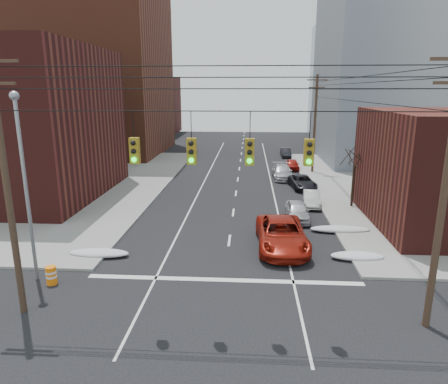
# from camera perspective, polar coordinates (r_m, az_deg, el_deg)

# --- Properties ---
(ground) EXTENTS (160.00, 160.00, 0.00)m
(ground) POSITION_cam_1_polar(r_m,az_deg,el_deg) (15.22, -1.74, -23.57)
(ground) COLOR black
(ground) RESTS_ON ground
(building_brick_tall) EXTENTS (24.00, 20.00, 30.00)m
(building_brick_tall) POSITION_cam_1_polar(r_m,az_deg,el_deg) (65.26, -20.14, 18.54)
(building_brick_tall) COLOR brown
(building_brick_tall) RESTS_ON ground
(building_brick_far) EXTENTS (22.00, 18.00, 12.00)m
(building_brick_far) POSITION_cam_1_polar(r_m,az_deg,el_deg) (90.20, -14.19, 11.85)
(building_brick_far) COLOR #4B1916
(building_brick_far) RESTS_ON ground
(building_office) EXTENTS (22.00, 20.00, 25.00)m
(building_office) POSITION_cam_1_polar(r_m,az_deg,el_deg) (59.77, 25.09, 16.13)
(building_office) COLOR gray
(building_office) RESTS_ON ground
(building_glass) EXTENTS (20.00, 18.00, 22.00)m
(building_glass) POSITION_cam_1_polar(r_m,az_deg,el_deg) (85.07, 19.89, 14.69)
(building_glass) COLOR gray
(building_glass) RESTS_ON ground
(utility_pole_left) EXTENTS (2.20, 0.28, 11.00)m
(utility_pole_left) POSITION_cam_1_polar(r_m,az_deg,el_deg) (18.16, -28.67, 1.25)
(utility_pole_left) COLOR #473323
(utility_pole_left) RESTS_ON ground
(utility_pole_right) EXTENTS (2.20, 0.28, 11.00)m
(utility_pole_right) POSITION_cam_1_polar(r_m,az_deg,el_deg) (17.02, 29.01, 0.42)
(utility_pole_right) COLOR #473323
(utility_pole_right) RESTS_ON ground
(utility_pole_far) EXTENTS (2.20, 0.28, 11.00)m
(utility_pole_far) POSITION_cam_1_polar(r_m,az_deg,el_deg) (46.66, 12.85, 9.66)
(utility_pole_far) COLOR #473323
(utility_pole_far) RESTS_ON ground
(traffic_signals) EXTENTS (17.00, 0.42, 2.02)m
(traffic_signals) POSITION_cam_1_polar(r_m,az_deg,el_deg) (15.11, -0.52, 6.04)
(traffic_signals) COLOR black
(traffic_signals) RESTS_ON ground
(street_light) EXTENTS (0.44, 0.44, 9.32)m
(street_light) POSITION_cam_1_polar(r_m,az_deg,el_deg) (21.23, -26.67, 2.48)
(street_light) COLOR gray
(street_light) RESTS_ON ground
(bare_tree) EXTENTS (2.09, 2.20, 4.93)m
(bare_tree) POSITION_cam_1_polar(r_m,az_deg,el_deg) (33.77, 17.98, 1.66)
(bare_tree) COLOR black
(bare_tree) RESTS_ON ground
(snow_nw) EXTENTS (3.50, 1.08, 0.42)m
(snow_nw) POSITION_cam_1_polar(r_m,az_deg,el_deg) (24.42, -17.42, -8.31)
(snow_nw) COLOR silver
(snow_nw) RESTS_ON ground
(snow_ne) EXTENTS (3.00, 1.08, 0.42)m
(snow_ne) POSITION_cam_1_polar(r_m,az_deg,el_deg) (24.13, 18.50, -8.68)
(snow_ne) COLOR silver
(snow_ne) RESTS_ON ground
(snow_east_far) EXTENTS (4.00, 1.08, 0.42)m
(snow_east_far) POSITION_cam_1_polar(r_m,az_deg,el_deg) (28.20, 16.24, -5.13)
(snow_east_far) COLOR silver
(snow_east_far) RESTS_ON ground
(red_pickup) EXTENTS (3.09, 6.36, 1.74)m
(red_pickup) POSITION_cam_1_polar(r_m,az_deg,el_deg) (24.54, 8.24, -6.00)
(red_pickup) COLOR maroon
(red_pickup) RESTS_ON ground
(parked_car_a) EXTENTS (1.62, 4.02, 1.37)m
(parked_car_a) POSITION_cam_1_polar(r_m,az_deg,el_deg) (29.96, 10.44, -2.68)
(parked_car_a) COLOR silver
(parked_car_a) RESTS_ON ground
(parked_car_b) EXTENTS (1.66, 3.85, 1.23)m
(parked_car_b) POSITION_cam_1_polar(r_m,az_deg,el_deg) (33.80, 12.41, -0.94)
(parked_car_b) COLOR silver
(parked_car_b) RESTS_ON ground
(parked_car_c) EXTENTS (2.65, 4.80, 1.27)m
(parked_car_c) POSITION_cam_1_polar(r_m,az_deg,el_deg) (39.59, 11.14, 1.40)
(parked_car_c) COLOR black
(parked_car_c) RESTS_ON ground
(parked_car_d) EXTENTS (2.18, 5.13, 1.48)m
(parked_car_d) POSITION_cam_1_polar(r_m,az_deg,el_deg) (43.64, 8.35, 2.86)
(parked_car_d) COLOR #ABABB0
(parked_car_d) RESTS_ON ground
(parked_car_e) EXTENTS (1.48, 3.66, 1.25)m
(parked_car_e) POSITION_cam_1_polar(r_m,az_deg,el_deg) (48.86, 9.75, 3.90)
(parked_car_e) COLOR maroon
(parked_car_e) RESTS_ON ground
(parked_car_f) EXTENTS (1.41, 3.79, 1.24)m
(parked_car_f) POSITION_cam_1_polar(r_m,az_deg,el_deg) (58.14, 8.81, 5.59)
(parked_car_f) COLOR black
(parked_car_f) RESTS_ON ground
(lot_car_a) EXTENTS (3.77, 1.41, 1.23)m
(lot_car_a) POSITION_cam_1_polar(r_m,az_deg,el_deg) (39.33, -20.31, 0.87)
(lot_car_a) COLOR white
(lot_car_a) RESTS_ON sidewalk_nw
(lot_car_b) EXTENTS (5.15, 3.51, 1.31)m
(lot_car_b) POSITION_cam_1_polar(r_m,az_deg,el_deg) (41.25, -18.66, 1.67)
(lot_car_b) COLOR silver
(lot_car_b) RESTS_ON sidewalk_nw
(lot_car_c) EXTENTS (5.09, 2.27, 1.45)m
(lot_car_c) POSITION_cam_1_polar(r_m,az_deg,el_deg) (37.22, -24.53, -0.10)
(lot_car_c) COLOR black
(lot_car_c) RESTS_ON sidewalk_nw
(lot_car_d) EXTENTS (4.69, 2.37, 1.53)m
(lot_car_d) POSITION_cam_1_polar(r_m,az_deg,el_deg) (48.18, -21.87, 3.27)
(lot_car_d) COLOR #BCBCC2
(lot_car_d) RESTS_ON sidewalk_nw
(construction_barrel) EXTENTS (0.57, 0.57, 0.92)m
(construction_barrel) POSITION_cam_1_polar(r_m,az_deg,el_deg) (21.88, -23.44, -10.83)
(construction_barrel) COLOR orange
(construction_barrel) RESTS_ON ground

